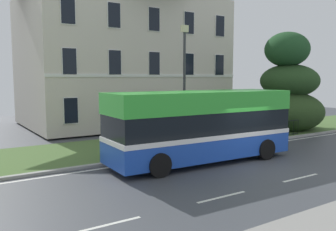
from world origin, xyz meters
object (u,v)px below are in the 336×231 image
(single_decker_bus, at_px, (201,125))
(evergreen_tree, at_px, (287,94))
(street_lamp_post, at_px, (184,78))
(georgian_townhouse, at_px, (122,52))
(litter_bin, at_px, (279,126))

(single_decker_bus, bearing_deg, evergreen_tree, 22.73)
(single_decker_bus, distance_m, street_lamp_post, 3.80)
(evergreen_tree, distance_m, single_decker_bus, 11.99)
(georgian_townhouse, xyz_separation_m, single_decker_bus, (-2.96, -14.21, -4.19))
(georgian_townhouse, bearing_deg, single_decker_bus, -101.79)
(single_decker_bus, height_order, street_lamp_post, street_lamp_post)
(georgian_townhouse, height_order, evergreen_tree, georgian_townhouse)
(evergreen_tree, bearing_deg, single_decker_bus, -159.11)
(street_lamp_post, xyz_separation_m, litter_bin, (7.15, -0.47, -3.09))
(street_lamp_post, distance_m, litter_bin, 7.80)
(single_decker_bus, bearing_deg, street_lamp_post, 70.45)
(litter_bin, bearing_deg, single_decker_bus, -163.46)
(georgian_townhouse, height_order, litter_bin, georgian_townhouse)
(evergreen_tree, xyz_separation_m, litter_bin, (-2.87, -1.80, -1.92))
(evergreen_tree, bearing_deg, street_lamp_post, -172.44)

